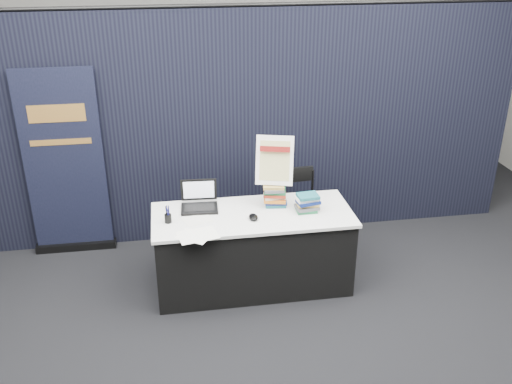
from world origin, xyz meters
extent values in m
plane|color=black|center=(0.00, 0.00, 0.00)|extent=(8.00, 8.00, 0.00)
cube|color=#B1AEA7|center=(0.00, 4.00, 1.75)|extent=(8.00, 0.02, 3.50)
cube|color=black|center=(0.00, 1.60, 1.20)|extent=(6.00, 0.08, 2.40)
cube|color=black|center=(0.00, 0.55, 0.36)|extent=(1.76, 0.71, 0.72)
cube|color=silver|center=(0.00, 0.55, 0.73)|extent=(1.80, 0.75, 0.03)
cube|color=black|center=(-0.47, 0.70, 0.76)|extent=(0.34, 0.25, 0.02)
cube|color=black|center=(-0.47, 0.82, 0.89)|extent=(0.33, 0.08, 0.23)
cube|color=white|center=(-0.47, 0.81, 0.89)|extent=(0.28, 0.06, 0.18)
ellipsoid|color=black|center=(-0.01, 0.44, 0.77)|extent=(0.08, 0.13, 0.04)
cube|color=white|center=(-0.51, 0.23, 0.75)|extent=(0.37, 0.30, 0.00)
cube|color=white|center=(-0.55, 0.22, 0.75)|extent=(0.33, 0.31, 0.00)
cube|color=white|center=(-0.49, 0.51, 0.75)|extent=(0.30, 0.25, 0.00)
cylinder|color=black|center=(-0.75, 0.50, 0.79)|extent=(0.08, 0.08, 0.08)
cube|color=#1A5B64|center=(0.23, 0.68, 0.76)|extent=(0.21, 0.17, 0.03)
cube|color=navy|center=(0.23, 0.68, 0.79)|extent=(0.21, 0.17, 0.03)
cube|color=#C76C1C|center=(0.23, 0.68, 0.82)|extent=(0.21, 0.17, 0.03)
cube|color=beige|center=(0.23, 0.68, 0.84)|extent=(0.21, 0.17, 0.03)
cube|color=maroon|center=(0.23, 0.68, 0.87)|extent=(0.21, 0.17, 0.03)
cube|color=#1A6239|center=(0.23, 0.68, 0.89)|extent=(0.21, 0.17, 0.03)
cube|color=#515256|center=(0.23, 0.68, 0.92)|extent=(0.21, 0.17, 0.03)
cube|color=#AF9146|center=(0.23, 0.68, 0.95)|extent=(0.21, 0.17, 0.03)
cube|color=#1A6239|center=(0.49, 0.52, 0.76)|extent=(0.20, 0.16, 0.03)
cube|color=#515256|center=(0.49, 0.52, 0.79)|extent=(0.20, 0.16, 0.03)
cube|color=#AF9146|center=(0.49, 0.52, 0.82)|extent=(0.20, 0.16, 0.03)
cube|color=navy|center=(0.49, 0.52, 0.85)|extent=(0.20, 0.16, 0.03)
cube|color=white|center=(0.49, 0.52, 0.87)|extent=(0.20, 0.16, 0.03)
cube|color=#1A5B64|center=(0.49, 0.52, 0.90)|extent=(0.20, 0.16, 0.03)
cube|color=black|center=(0.23, 0.66, 0.98)|extent=(0.22, 0.07, 0.01)
cylinder|color=black|center=(0.14, 0.75, 1.11)|extent=(0.04, 0.11, 0.32)
cylinder|color=black|center=(0.32, 0.75, 1.11)|extent=(0.04, 0.11, 0.32)
cube|color=white|center=(0.23, 0.71, 1.19)|extent=(0.36, 0.21, 0.44)
cube|color=#CEC780|center=(0.23, 0.70, 1.19)|extent=(0.29, 0.17, 0.35)
cube|color=maroon|center=(0.23, 0.70, 1.30)|extent=(0.26, 0.09, 0.05)
cube|color=black|center=(-1.73, 1.48, 0.04)|extent=(0.81, 0.10, 0.08)
cube|color=black|center=(-1.73, 1.50, 0.96)|extent=(0.77, 0.03, 1.92)
cube|color=gold|center=(-1.73, 1.48, 1.49)|extent=(0.53, 0.01, 0.17)
cube|color=gold|center=(-1.73, 1.48, 1.20)|extent=(0.58, 0.01, 0.06)
cylinder|color=black|center=(0.34, 0.83, 0.22)|extent=(0.02, 0.02, 0.43)
cylinder|color=black|center=(0.73, 0.83, 0.22)|extent=(0.02, 0.02, 0.43)
cylinder|color=black|center=(0.34, 1.21, 0.22)|extent=(0.02, 0.02, 0.43)
cylinder|color=black|center=(0.73, 1.21, 0.22)|extent=(0.02, 0.02, 0.43)
cube|color=black|center=(0.53, 1.02, 0.45)|extent=(0.43, 0.43, 0.04)
cube|color=black|center=(0.53, 1.21, 0.81)|extent=(0.38, 0.06, 0.15)
camera|label=1|loc=(-0.70, -3.95, 3.08)|focal=40.00mm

